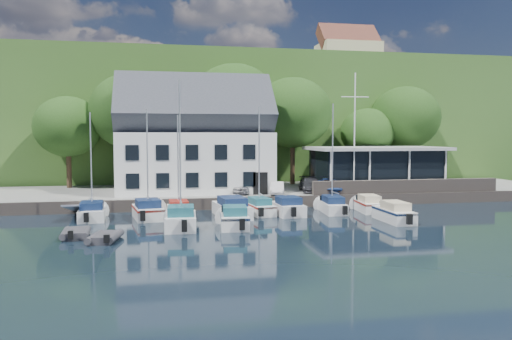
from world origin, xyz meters
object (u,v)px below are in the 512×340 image
object	(u,v)px
car_blue	(329,185)
car_silver	(243,187)
flagpole	(355,133)
boat_r1_3	(232,207)
boat_r1_5	(288,206)
harbor_building	(194,145)
dinghy_1	(105,236)
dinghy_0	(76,232)
boat_r1_7	(368,203)
club_pavilion	(376,167)
boat_r2_1	(180,157)
boat_r1_2	(178,163)
boat_r2_2	(234,217)
boat_r2_4	(394,211)
boat_r1_4	(259,162)
car_white	(277,188)
boat_r1_1	(147,158)
boat_r1_0	(91,163)
boat_r1_6	(332,161)
car_dgrey	(310,185)

from	to	relation	value
car_blue	car_silver	bearing A→B (deg)	-171.17
car_blue	flagpole	size ratio (longest dim) A/B	0.36
car_blue	boat_r1_3	world-z (taller)	car_blue
boat_r1_5	harbor_building	bearing A→B (deg)	123.07
dinghy_1	dinghy_0	bearing A→B (deg)	150.70
boat_r1_7	club_pavilion	bearing A→B (deg)	67.98
club_pavilion	boat_r1_7	world-z (taller)	club_pavilion
harbor_building	boat_r2_1	distance (m)	13.77
harbor_building	car_silver	size ratio (longest dim) A/B	3.94
boat_r1_2	dinghy_1	bearing A→B (deg)	-122.57
boat_r2_2	boat_r2_4	world-z (taller)	boat_r2_2
boat_r1_4	boat_r2_4	xyz separation A→B (m)	(8.92, -5.25, -3.40)
boat_r1_7	boat_r2_1	distance (m)	16.65
boat_r2_1	boat_r2_4	size ratio (longest dim) A/B	1.58
car_white	dinghy_0	distance (m)	19.08
boat_r1_2	boat_r1_3	size ratio (longest dim) A/B	1.19
harbor_building	car_white	xyz separation A→B (m)	(7.01, -4.04, -3.79)
boat_r1_4	boat_r1_7	size ratio (longest dim) A/B	1.52
car_blue	boat_r1_3	xyz separation A→B (m)	(-9.99, -6.00, -0.90)
car_silver	boat_r1_7	size ratio (longest dim) A/B	0.67
boat_r1_1	boat_r1_0	bearing A→B (deg)	165.79
boat_r1_7	boat_r2_4	distance (m)	4.83
car_blue	boat_r1_6	distance (m)	6.26
boat_r1_0	club_pavilion	bearing A→B (deg)	13.75
boat_r2_1	club_pavilion	bearing A→B (deg)	36.74
club_pavilion	boat_r1_1	size ratio (longest dim) A/B	1.44
car_silver	boat_r1_4	distance (m)	6.20
boat_r2_2	car_silver	bearing A→B (deg)	83.25
car_silver	boat_r1_1	world-z (taller)	boat_r1_1
club_pavilion	boat_r2_1	bearing A→B (deg)	-146.61
boat_r1_0	boat_r2_1	distance (m)	8.02
flagpole	boat_r1_1	distance (m)	19.37
dinghy_1	boat_r1_2	bearing A→B (deg)	69.34
harbor_building	boat_r1_0	world-z (taller)	harbor_building
car_blue	boat_r1_2	xyz separation A→B (m)	(-14.03, -5.85, 2.48)
boat_r1_1	boat_r1_6	world-z (taller)	boat_r1_1
boat_r1_5	boat_r1_6	size ratio (longest dim) A/B	0.64
boat_r1_5	boat_r2_2	distance (m)	6.71
flagpole	dinghy_1	distance (m)	25.39
boat_r1_3	boat_r1_7	world-z (taller)	boat_r1_3
harbor_building	boat_r1_7	distance (m)	16.88
flagpole	boat_r1_6	xyz separation A→B (m)	(-3.92, -5.04, -2.29)
car_white	flagpole	bearing A→B (deg)	15.11
dinghy_0	boat_r2_4	bearing A→B (deg)	0.48
boat_r1_6	boat_r2_4	xyz separation A→B (m)	(2.93, -4.98, -3.44)
car_dgrey	boat_r1_0	xyz separation A→B (m)	(-18.81, -6.20, 2.53)
club_pavilion	car_silver	distance (m)	14.17
boat_r1_0	boat_r1_4	size ratio (longest dim) A/B	1.01
boat_r1_4	boat_r1_6	xyz separation A→B (m)	(5.99, -0.27, 0.04)
harbor_building	car_blue	world-z (taller)	harbor_building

